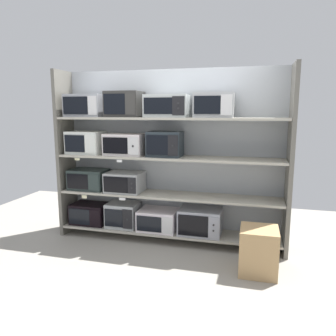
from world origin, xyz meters
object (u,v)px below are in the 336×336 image
(shipping_carton, at_px, (258,251))
(microwave_6, at_px, (86,142))
(microwave_2, at_px, (158,220))
(microwave_5, at_px, (125,182))
(microwave_7, at_px, (125,144))
(microwave_10, at_px, (125,104))
(microwave_0, at_px, (90,213))
(microwave_12, at_px, (214,105))
(microwave_4, at_px, (89,179))
(microwave_9, at_px, (86,106))
(microwave_11, at_px, (167,106))
(microwave_8, at_px, (165,144))
(microwave_1, at_px, (123,215))
(microwave_3, at_px, (200,221))

(shipping_carton, bearing_deg, microwave_6, 165.26)
(microwave_2, bearing_deg, shipping_carton, -25.24)
(microwave_5, bearing_deg, microwave_7, 1.18)
(microwave_2, height_order, microwave_10, microwave_10)
(microwave_0, relative_size, microwave_7, 0.97)
(microwave_0, height_order, microwave_12, microwave_12)
(microwave_4, height_order, microwave_9, microwave_9)
(microwave_2, bearing_deg, microwave_0, -179.99)
(microwave_6, bearing_deg, microwave_9, -0.35)
(microwave_5, bearing_deg, microwave_11, 0.04)
(microwave_6, bearing_deg, microwave_8, -0.01)
(microwave_0, distance_m, microwave_6, 1.03)
(microwave_6, height_order, microwave_9, microwave_9)
(microwave_2, height_order, microwave_12, microwave_12)
(microwave_2, distance_m, microwave_5, 0.69)
(microwave_12, bearing_deg, microwave_10, -179.99)
(microwave_1, bearing_deg, shipping_carton, -18.72)
(microwave_4, relative_size, microwave_11, 0.94)
(microwave_1, relative_size, microwave_8, 0.97)
(microwave_4, bearing_deg, microwave_8, -0.01)
(microwave_0, distance_m, microwave_2, 1.03)
(microwave_5, bearing_deg, microwave_3, -0.00)
(microwave_2, bearing_deg, microwave_5, -179.97)
(shipping_carton, bearing_deg, microwave_12, 133.56)
(microwave_4, bearing_deg, shipping_carton, -14.85)
(microwave_6, height_order, microwave_12, microwave_12)
(microwave_7, bearing_deg, microwave_10, -0.58)
(microwave_4, xyz_separation_m, shipping_carton, (2.35, -0.62, -0.54))
(microwave_10, bearing_deg, microwave_6, 179.99)
(microwave_4, distance_m, microwave_7, 0.76)
(microwave_10, relative_size, microwave_11, 0.83)
(microwave_8, bearing_deg, microwave_0, -180.00)
(microwave_7, bearing_deg, microwave_12, 0.01)
(microwave_5, distance_m, microwave_12, 1.59)
(microwave_10, xyz_separation_m, microwave_12, (1.18, 0.00, -0.02))
(microwave_6, relative_size, microwave_12, 1.00)
(microwave_4, relative_size, microwave_6, 1.07)
(microwave_0, bearing_deg, microwave_3, -0.01)
(microwave_11, bearing_deg, microwave_3, -0.05)
(microwave_6, relative_size, microwave_11, 0.87)
(microwave_2, distance_m, microwave_6, 1.47)
(microwave_3, bearing_deg, shipping_carton, -40.10)
(microwave_5, height_order, microwave_12, microwave_12)
(microwave_3, relative_size, shipping_carton, 1.09)
(microwave_9, bearing_deg, microwave_7, 0.01)
(microwave_1, relative_size, microwave_4, 0.83)
(microwave_6, bearing_deg, microwave_4, -0.04)
(microwave_2, bearing_deg, microwave_11, 0.05)
(microwave_1, bearing_deg, microwave_11, 0.01)
(microwave_3, relative_size, microwave_6, 1.15)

